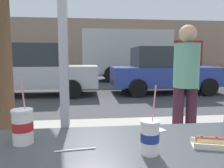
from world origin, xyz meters
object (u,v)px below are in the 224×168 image
at_px(soda_cup_left, 150,137).
at_px(hotdog_tray_far, 220,143).
at_px(box_truck, 137,54).
at_px(pedestrian, 186,80).
at_px(soda_cup_right, 23,126).
at_px(parked_car_silver, 33,70).
at_px(parked_car_blue, 164,70).

xyz_separation_m(soda_cup_left, hotdog_tray_far, (0.35, 0.03, -0.06)).
xyz_separation_m(box_truck, pedestrian, (-1.74, -10.40, -0.53)).
relative_size(soda_cup_right, parked_car_silver, 0.07).
bearing_deg(soda_cup_right, box_truck, 74.53).
bearing_deg(hotdog_tray_far, parked_car_silver, 109.70).
distance_m(soda_cup_left, box_truck, 12.48).
bearing_deg(box_truck, parked_car_silver, -135.65).
bearing_deg(parked_car_blue, box_truck, 89.51).
distance_m(soda_cup_right, pedestrian, 2.23).
height_order(soda_cup_left, parked_car_blue, parked_car_blue).
distance_m(soda_cup_left, parked_car_blue, 7.78).
relative_size(soda_cup_left, box_truck, 0.04).
bearing_deg(box_truck, parked_car_blue, -90.49).
bearing_deg(parked_car_silver, pedestrian, -59.69).
bearing_deg(hotdog_tray_far, parked_car_blue, 72.24).
relative_size(soda_cup_right, parked_car_blue, 0.08).
bearing_deg(box_truck, hotdog_tray_far, -101.06).
relative_size(soda_cup_left, soda_cup_right, 0.93).
bearing_deg(pedestrian, soda_cup_left, -119.15).
distance_m(parked_car_silver, pedestrian, 6.42).
height_order(soda_cup_right, box_truck, box_truck).
distance_m(parked_car_blue, pedestrian, 5.79).
relative_size(parked_car_silver, parked_car_blue, 1.11).
bearing_deg(box_truck, soda_cup_right, -105.47).
bearing_deg(hotdog_tray_far, soda_cup_right, 170.63).
height_order(soda_cup_left, pedestrian, pedestrian).
bearing_deg(parked_car_silver, box_truck, 44.35).
relative_size(soda_cup_right, pedestrian, 0.20).
bearing_deg(box_truck, soda_cup_left, -102.61).
relative_size(soda_cup_right, hotdog_tray_far, 1.24).
bearing_deg(box_truck, pedestrian, -99.49).
xyz_separation_m(parked_car_blue, box_truck, (0.04, 4.86, 0.72)).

